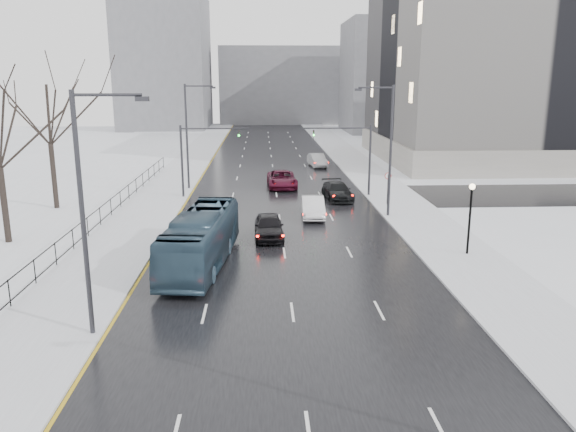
{
  "coord_description": "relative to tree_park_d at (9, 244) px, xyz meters",
  "views": [
    {
      "loc": [
        -1.32,
        -1.8,
        10.34
      ],
      "look_at": [
        0.2,
        30.45,
        2.5
      ],
      "focal_mm": 35.0,
      "sensor_mm": 36.0,
      "label": 1
    }
  ],
  "objects": [
    {
      "name": "no_uturn_sign",
      "position": [
        27.0,
        10.0,
        2.3
      ],
      "size": [
        0.6,
        0.06,
        2.7
      ],
      "color": "#2D2D33",
      "rests_on": "sidewalk_right"
    },
    {
      "name": "mast_signal_left",
      "position": [
        10.47,
        14.0,
        4.11
      ],
      "size": [
        6.1,
        0.33,
        6.5
      ],
      "color": "#2D2D33",
      "rests_on": "ground"
    },
    {
      "name": "park_strip",
      "position": [
        -2.2,
        26.0,
        0.06
      ],
      "size": [
        14.0,
        150.0,
        0.12
      ],
      "primitive_type": "cube",
      "color": "white",
      "rests_on": "ground"
    },
    {
      "name": "streetlight_l_far",
      "position": [
        9.63,
        18.0,
        5.62
      ],
      "size": [
        2.95,
        0.25,
        10.0
      ],
      "color": "#2D2D33",
      "rests_on": "ground"
    },
    {
      "name": "mast_signal_right",
      "position": [
        25.13,
        14.0,
        4.11
      ],
      "size": [
        6.1,
        0.33,
        6.5
      ],
      "color": "#2D2D33",
      "rests_on": "ground"
    },
    {
      "name": "sedan_right_cross",
      "position": [
        18.44,
        18.51,
        0.86
      ],
      "size": [
        2.97,
        6.04,
        1.65
      ],
      "primitive_type": "imported",
      "rotation": [
        0.0,
        0.0,
        0.04
      ],
      "color": "#480C21",
      "rests_on": "road"
    },
    {
      "name": "road",
      "position": [
        17.8,
        26.0,
        0.02
      ],
      "size": [
        16.0,
        150.0,
        0.04
      ],
      "primitive_type": "cube",
      "color": "black",
      "rests_on": "ground"
    },
    {
      "name": "sidewalk_left",
      "position": [
        7.3,
        26.0,
        0.08
      ],
      "size": [
        5.0,
        150.0,
        0.16
      ],
      "primitive_type": "cube",
      "color": "silver",
      "rests_on": "ground"
    },
    {
      "name": "bus",
      "position": [
        13.0,
        -5.08,
        1.59
      ],
      "size": [
        3.81,
        11.35,
        3.1
      ],
      "primitive_type": "imported",
      "rotation": [
        0.0,
        0.0,
        -0.11
      ],
      "color": "#2D4558",
      "rests_on": "road"
    },
    {
      "name": "streetlight_r_mid",
      "position": [
        25.97,
        6.0,
        5.62
      ],
      "size": [
        2.95,
        0.25,
        10.0
      ],
      "color": "#2D2D33",
      "rests_on": "ground"
    },
    {
      "name": "iron_fence",
      "position": [
        4.8,
        -4.0,
        0.91
      ],
      "size": [
        0.06,
        70.0,
        1.3
      ],
      "color": "black",
      "rests_on": "sidewalk_left"
    },
    {
      "name": "sidewalk_right",
      "position": [
        28.3,
        26.0,
        0.08
      ],
      "size": [
        5.0,
        150.0,
        0.16
      ],
      "primitive_type": "cube",
      "color": "silver",
      "rests_on": "ground"
    },
    {
      "name": "tree_park_d",
      "position": [
        0.0,
        0.0,
        0.0
      ],
      "size": [
        8.75,
        8.75,
        12.5
      ],
      "primitive_type": null,
      "color": "black",
      "rests_on": "ground"
    },
    {
      "name": "tree_park_e",
      "position": [
        -0.4,
        10.0,
        0.0
      ],
      "size": [
        9.45,
        9.45,
        13.5
      ],
      "primitive_type": null,
      "color": "black",
      "rests_on": "ground"
    },
    {
      "name": "bldg_far_center",
      "position": [
        21.8,
        106.0,
        9.0
      ],
      "size": [
        30.0,
        18.0,
        18.0
      ],
      "primitive_type": "cube",
      "color": "slate",
      "rests_on": "ground"
    },
    {
      "name": "cross_road",
      "position": [
        17.8,
        14.0,
        0.02
      ],
      "size": [
        130.0,
        10.0,
        0.04
      ],
      "primitive_type": "cube",
      "color": "black",
      "rests_on": "ground"
    },
    {
      "name": "sedan_right_near",
      "position": [
        20.37,
        6.14,
        0.83
      ],
      "size": [
        1.84,
        4.87,
        1.59
      ],
      "primitive_type": "imported",
      "rotation": [
        0.0,
        0.0,
        -0.03
      ],
      "color": "white",
      "rests_on": "road"
    },
    {
      "name": "sedan_right_far",
      "position": [
        23.13,
        12.62,
        0.8
      ],
      "size": [
        2.63,
        5.41,
        1.51
      ],
      "primitive_type": "imported",
      "rotation": [
        0.0,
        0.0,
        0.1
      ],
      "color": "black",
      "rests_on": "road"
    },
    {
      "name": "lamppost_r_mid",
      "position": [
        28.8,
        -4.0,
        2.94
      ],
      "size": [
        0.36,
        0.36,
        4.28
      ],
      "color": "black",
      "rests_on": "sidewalk_right"
    },
    {
      "name": "civic_building",
      "position": [
        52.8,
        38.0,
        11.21
      ],
      "size": [
        41.0,
        31.0,
        24.8
      ],
      "color": "gray",
      "rests_on": "ground"
    },
    {
      "name": "streetlight_l_near",
      "position": [
        9.63,
        -14.0,
        5.62
      ],
      "size": [
        2.95,
        0.25,
        10.0
      ],
      "color": "#2D2D33",
      "rests_on": "ground"
    },
    {
      "name": "bldg_far_right",
      "position": [
        45.8,
        81.0,
        11.0
      ],
      "size": [
        24.0,
        20.0,
        22.0
      ],
      "primitive_type": "cube",
      "color": "slate",
      "rests_on": "ground"
    },
    {
      "name": "sedan_right_distant",
      "position": [
        23.25,
        32.04,
        0.82
      ],
      "size": [
        2.26,
        4.92,
        1.56
      ],
      "primitive_type": "imported",
      "rotation": [
        0.0,
        0.0,
        0.13
      ],
      "color": "#A7A8AC",
      "rests_on": "road"
    },
    {
      "name": "sedan_center_near",
      "position": [
        16.9,
        0.45,
        0.84
      ],
      "size": [
        2.02,
        4.77,
        1.61
      ],
      "primitive_type": "imported",
      "rotation": [
        0.0,
        0.0,
        0.03
      ],
      "color": "black",
      "rests_on": "road"
    },
    {
      "name": "bldg_far_left",
      "position": [
        -4.2,
        91.0,
        14.0
      ],
      "size": [
        18.0,
        22.0,
        28.0
      ],
      "primitive_type": "cube",
      "color": "slate",
      "rests_on": "ground"
    }
  ]
}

